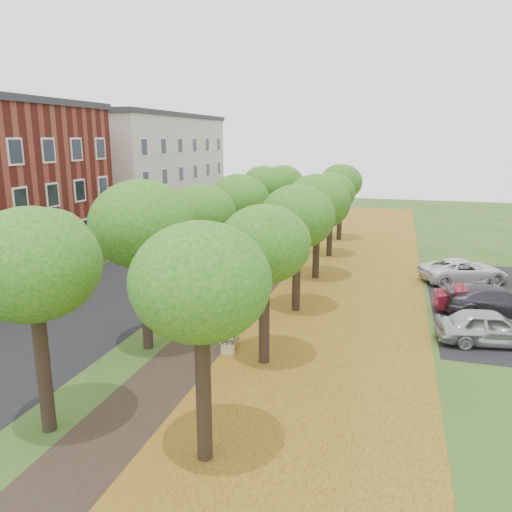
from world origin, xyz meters
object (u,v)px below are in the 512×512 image
Objects in this scene: bench at (229,335)px; car_red at (477,300)px; car_silver at (491,327)px; car_grey at (497,301)px; car_white at (464,271)px.

car_red reaches higher than bench.
car_silver is 1.10× the size of car_red.
bench is 0.46× the size of car_silver.
bench is at bearing 114.47° from car_grey.
car_red is at bearing 156.35° from car_white.
car_white is at bearing -2.42° from car_red.
car_silver is 3.84m from car_grey.
car_silver is (10.15, 3.07, 0.26)m from bench.
car_grey reaches higher than car_red.
car_white is at bearing -51.09° from bench.
car_grey is (0.85, -0.09, 0.06)m from car_red.
car_silver reaches higher than car_grey.
car_grey reaches higher than bench.
car_white reaches higher than bench.
bench is 15.99m from car_white.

